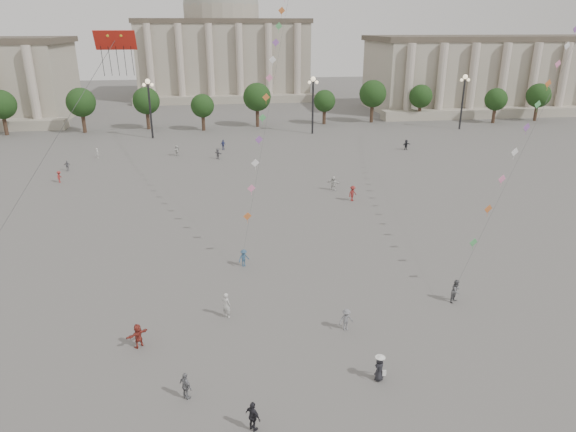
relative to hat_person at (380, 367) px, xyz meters
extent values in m
plane|color=#53514E|center=(-5.20, 2.39, -0.86)|extent=(360.00, 360.00, 0.00)
cube|color=#A19987|center=(69.80, 97.39, 7.14)|extent=(80.00, 22.00, 16.00)
cube|color=#4D4439|center=(69.80, 97.39, 15.74)|extent=(81.60, 22.44, 1.20)
cube|color=#A19987|center=(69.80, 84.39, 0.14)|extent=(84.00, 4.00, 2.00)
cube|color=#A19987|center=(-5.20, 132.39, 9.14)|extent=(46.00, 30.00, 20.00)
cube|color=#4D4439|center=(-5.20, 132.39, 19.74)|extent=(46.92, 30.60, 1.20)
cube|color=#A19987|center=(-5.20, 115.39, 0.14)|extent=(48.30, 4.00, 2.00)
cylinder|color=#A19987|center=(-5.20, 132.39, 21.64)|extent=(21.00, 21.00, 5.00)
sphere|color=#9A9B8D|center=(-5.20, 132.39, 24.14)|extent=(21.00, 21.00, 21.00)
cylinder|color=#36271B|center=(-47.20, 80.39, 0.90)|extent=(0.70, 0.70, 3.52)
sphere|color=black|center=(-47.20, 80.39, 4.58)|extent=(5.12, 5.12, 5.12)
cylinder|color=#36271B|center=(-35.20, 80.39, 0.90)|extent=(0.70, 0.70, 3.52)
sphere|color=black|center=(-35.20, 80.39, 4.58)|extent=(5.12, 5.12, 5.12)
cylinder|color=#36271B|center=(-23.20, 80.39, 0.90)|extent=(0.70, 0.70, 3.52)
sphere|color=black|center=(-23.20, 80.39, 4.58)|extent=(5.12, 5.12, 5.12)
cylinder|color=#36271B|center=(-11.20, 80.39, 0.90)|extent=(0.70, 0.70, 3.52)
sphere|color=black|center=(-11.20, 80.39, 4.58)|extent=(5.12, 5.12, 5.12)
cylinder|color=#36271B|center=(0.80, 80.39, 0.90)|extent=(0.70, 0.70, 3.52)
sphere|color=black|center=(0.80, 80.39, 4.58)|extent=(5.12, 5.12, 5.12)
cylinder|color=#36271B|center=(12.80, 80.39, 0.90)|extent=(0.70, 0.70, 3.52)
sphere|color=black|center=(12.80, 80.39, 4.58)|extent=(5.12, 5.12, 5.12)
cylinder|color=#36271B|center=(24.80, 80.39, 0.90)|extent=(0.70, 0.70, 3.52)
sphere|color=black|center=(24.80, 80.39, 4.58)|extent=(5.12, 5.12, 5.12)
cylinder|color=#36271B|center=(36.80, 80.39, 0.90)|extent=(0.70, 0.70, 3.52)
sphere|color=black|center=(36.80, 80.39, 4.58)|extent=(5.12, 5.12, 5.12)
cylinder|color=#36271B|center=(48.80, 80.39, 0.90)|extent=(0.70, 0.70, 3.52)
sphere|color=black|center=(48.80, 80.39, 4.58)|extent=(5.12, 5.12, 5.12)
cylinder|color=#36271B|center=(60.80, 80.39, 0.90)|extent=(0.70, 0.70, 3.52)
sphere|color=black|center=(60.80, 80.39, 4.58)|extent=(5.12, 5.12, 5.12)
cylinder|color=#262628|center=(-20.20, 72.39, 4.14)|extent=(0.36, 0.36, 10.00)
sphere|color=#FFE5B2|center=(-20.20, 72.39, 9.34)|extent=(0.90, 0.90, 0.90)
sphere|color=#FFE5B2|center=(-20.90, 72.39, 8.74)|extent=(0.60, 0.60, 0.60)
sphere|color=#FFE5B2|center=(-19.50, 72.39, 8.74)|extent=(0.60, 0.60, 0.60)
cylinder|color=#262628|center=(9.80, 72.39, 4.14)|extent=(0.36, 0.36, 10.00)
sphere|color=#FFE5B2|center=(9.80, 72.39, 9.34)|extent=(0.90, 0.90, 0.90)
sphere|color=#FFE5B2|center=(9.10, 72.39, 8.74)|extent=(0.60, 0.60, 0.60)
sphere|color=#FFE5B2|center=(10.50, 72.39, 8.74)|extent=(0.60, 0.60, 0.60)
cylinder|color=#262628|center=(39.80, 72.39, 4.14)|extent=(0.36, 0.36, 10.00)
sphere|color=#FFE5B2|center=(39.80, 72.39, 9.34)|extent=(0.90, 0.90, 0.90)
sphere|color=#FFE5B2|center=(39.10, 72.39, 8.74)|extent=(0.60, 0.60, 0.60)
sphere|color=#FFE5B2|center=(40.50, 72.39, 8.74)|extent=(0.60, 0.60, 0.60)
imported|color=navy|center=(-7.56, 61.28, -0.04)|extent=(1.03, 0.86, 1.64)
imported|color=beige|center=(-15.00, 58.01, 0.00)|extent=(1.27, 1.63, 1.72)
imported|color=slate|center=(-0.63, 5.42, -0.05)|extent=(1.14, 0.78, 1.62)
imported|color=silver|center=(5.65, 36.60, 0.05)|extent=(1.73, 1.30, 1.82)
imported|color=maroon|center=(6.97, 32.14, 0.07)|extent=(1.39, 1.23, 1.86)
imported|color=#222327|center=(22.74, 56.64, 0.00)|extent=(1.65, 1.10, 1.71)
imported|color=silver|center=(-27.23, 58.16, -0.06)|extent=(0.60, 0.69, 1.59)
imported|color=slate|center=(-8.53, 54.87, -0.04)|extent=(1.35, 1.48, 1.64)
imported|color=beige|center=(-8.68, 8.30, 0.10)|extent=(0.83, 0.80, 1.91)
imported|color=slate|center=(-30.00, 50.97, -0.10)|extent=(0.94, 0.50, 1.52)
imported|color=maroon|center=(-29.55, 45.12, -0.08)|extent=(0.72, 1.08, 1.56)
imported|color=#232228|center=(-7.68, -2.95, 0.01)|extent=(0.98, 1.04, 1.73)
imported|color=maroon|center=(-14.46, 5.45, -0.03)|extent=(1.52, 1.32, 1.66)
imported|color=slate|center=(-11.20, -0.03, -0.02)|extent=(0.95, 1.01, 1.67)
imported|color=#325271|center=(-6.93, 16.35, -0.07)|extent=(1.17, 0.98, 1.57)
imported|color=slate|center=(8.52, 7.98, 0.05)|extent=(1.12, 1.07, 1.81)
imported|color=black|center=(0.00, 0.00, -0.05)|extent=(0.93, 0.92, 1.62)
cone|color=white|center=(0.00, 0.00, 0.76)|extent=(0.52, 0.52, 0.14)
cylinder|color=white|center=(0.00, 0.00, 0.70)|extent=(0.60, 0.60, 0.02)
cube|color=white|center=(0.25, -0.15, -0.31)|extent=(0.22, 0.10, 0.35)
cube|color=#B21D13|center=(-14.01, 6.52, 18.06)|extent=(2.20, 0.53, 1.02)
cube|color=#17812F|center=(-14.36, 6.48, 18.31)|extent=(0.35, 0.20, 0.34)
cube|color=#1C3F98|center=(-13.66, 6.48, 18.31)|extent=(0.35, 0.20, 0.34)
sphere|color=gold|center=(-14.36, 6.44, 18.31)|extent=(0.20, 0.20, 0.20)
sphere|color=gold|center=(-13.66, 6.44, 18.31)|extent=(0.20, 0.20, 0.20)
cylinder|color=#3F3F3F|center=(-19.87, 3.23, 9.40)|extent=(0.02, 0.02, 21.92)
cube|color=orange|center=(-6.42, 17.89, 3.19)|extent=(0.76, 0.25, 0.76)
cube|color=pink|center=(-5.90, 19.43, 5.24)|extent=(0.76, 0.25, 0.76)
cube|color=white|center=(-5.39, 20.97, 7.13)|extent=(0.76, 0.25, 0.76)
cube|color=#985AB5|center=(-4.87, 22.52, 8.93)|extent=(0.76, 0.25, 0.76)
cube|color=#50AF61|center=(-4.36, 24.06, 10.66)|extent=(0.76, 0.25, 0.76)
cube|color=orange|center=(-3.85, 25.60, 12.34)|extent=(0.76, 0.25, 0.76)
cube|color=pink|center=(-3.33, 27.14, 13.97)|extent=(0.76, 0.25, 0.76)
cube|color=white|center=(-2.82, 28.68, 15.58)|extent=(0.76, 0.25, 0.76)
cube|color=#985AB5|center=(-2.31, 30.23, 17.15)|extent=(0.76, 0.25, 0.76)
cube|color=#50AF61|center=(-1.79, 31.77, 18.70)|extent=(0.76, 0.25, 0.76)
cube|color=orange|center=(-1.28, 33.31, 20.22)|extent=(0.76, 0.25, 0.76)
cube|color=#50AF61|center=(10.39, 9.74, 3.16)|extent=(0.76, 0.25, 0.76)
cube|color=orange|center=(12.27, 11.51, 5.17)|extent=(0.76, 0.25, 0.76)
cube|color=pink|center=(14.14, 13.28, 7.04)|extent=(0.76, 0.25, 0.76)
cube|color=white|center=(16.02, 15.05, 8.81)|extent=(0.76, 0.25, 0.76)
cube|color=#985AB5|center=(17.89, 16.82, 10.52)|extent=(0.76, 0.25, 0.76)
cube|color=#50AF61|center=(19.77, 18.58, 12.17)|extent=(0.76, 0.25, 0.76)
cube|color=orange|center=(21.65, 20.35, 13.79)|extent=(0.76, 0.25, 0.76)
cube|color=pink|center=(23.52, 22.12, 15.37)|extent=(0.76, 0.25, 0.76)
cube|color=white|center=(25.40, 23.89, 16.92)|extent=(0.76, 0.25, 0.76)
cube|color=#985AB5|center=(27.27, 25.66, 18.44)|extent=(0.76, 0.25, 0.76)
camera|label=1|loc=(-8.92, -24.00, 18.87)|focal=32.00mm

